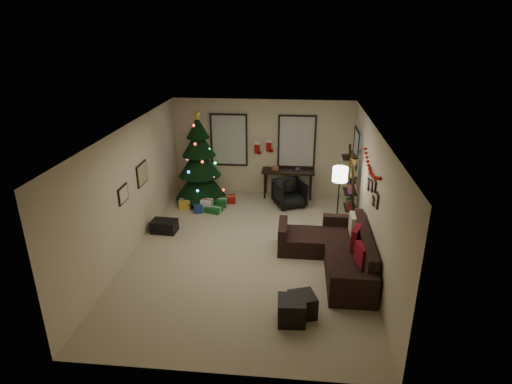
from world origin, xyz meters
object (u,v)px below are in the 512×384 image
sofa (337,252)px  desk (288,173)px  desk_chair (290,193)px  bookshelf (351,187)px  christmas_tree (200,164)px

sofa → desk: (-1.11, 3.58, 0.42)m
sofa → desk_chair: size_ratio=3.66×
desk → bookshelf: bearing=-43.7°
sofa → desk_chair: sofa is taller
bookshelf → sofa: bearing=-102.1°
desk_chair → christmas_tree: bearing=154.0°
sofa → desk: 3.77m
sofa → desk_chair: (-1.04, 2.93, 0.08)m
desk → desk_chair: desk is taller
sofa → christmas_tree: bearing=139.2°
christmas_tree → desk: 2.47m
christmas_tree → desk: size_ratio=1.77×
christmas_tree → bookshelf: christmas_tree is taller
desk → sofa: bearing=-72.8°
desk → desk_chair: size_ratio=2.02×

